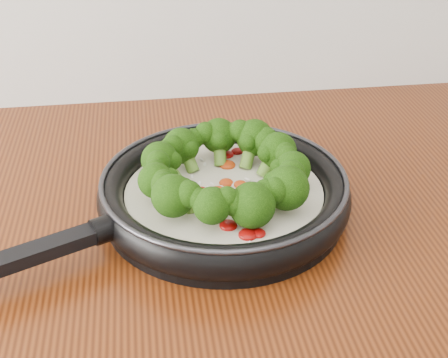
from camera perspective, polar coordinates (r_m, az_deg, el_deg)
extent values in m
cylinder|color=black|center=(0.81, 0.00, -2.67)|extent=(0.41, 0.41, 0.01)
torus|color=black|center=(0.80, 0.00, -1.23)|extent=(0.43, 0.43, 0.03)
torus|color=#2D2D33|center=(0.78, 0.00, 0.13)|extent=(0.42, 0.42, 0.01)
cube|color=black|center=(0.71, -17.28, -6.60)|extent=(0.18, 0.10, 0.02)
cylinder|color=black|center=(0.73, -10.98, -4.58)|extent=(0.04, 0.04, 0.03)
cylinder|color=beige|center=(0.80, 0.00, -1.66)|extent=(0.34, 0.34, 0.02)
ellipsoid|color=#8E0806|center=(0.73, 0.40, -4.34)|extent=(0.02, 0.02, 0.01)
ellipsoid|color=#8E0806|center=(0.79, 4.21, -1.37)|extent=(0.02, 0.02, 0.01)
ellipsoid|color=#B7350B|center=(0.79, -0.59, -1.18)|extent=(0.03, 0.03, 0.01)
ellipsoid|color=#8E0806|center=(0.79, -2.13, -1.05)|extent=(0.02, 0.02, 0.01)
ellipsoid|color=#8E0806|center=(0.71, 2.23, -5.19)|extent=(0.02, 0.02, 0.01)
ellipsoid|color=#B7350B|center=(0.77, 3.16, -2.25)|extent=(0.03, 0.03, 0.01)
ellipsoid|color=#8E0806|center=(0.87, 0.25, 2.26)|extent=(0.03, 0.03, 0.01)
ellipsoid|color=#8E0806|center=(0.78, 4.11, -1.87)|extent=(0.02, 0.02, 0.01)
ellipsoid|color=#B7350B|center=(0.80, 1.53, -0.53)|extent=(0.02, 0.02, 0.01)
ellipsoid|color=#8E0806|center=(0.88, 1.23, 2.57)|extent=(0.02, 0.02, 0.01)
ellipsoid|color=#8E0806|center=(0.77, 0.05, -1.91)|extent=(0.02, 0.02, 0.01)
ellipsoid|color=#B7350B|center=(0.81, 0.20, -0.36)|extent=(0.02, 0.02, 0.01)
ellipsoid|color=#8E0806|center=(0.85, -0.32, 1.60)|extent=(0.02, 0.02, 0.01)
ellipsoid|color=#8E0806|center=(0.84, 6.49, 0.61)|extent=(0.03, 0.03, 0.01)
ellipsoid|color=#B7350B|center=(0.85, 0.31, 1.29)|extent=(0.03, 0.03, 0.01)
ellipsoid|color=#8E0806|center=(0.71, 3.18, -5.06)|extent=(0.02, 0.02, 0.01)
ellipsoid|color=white|center=(0.80, 0.85, -0.53)|extent=(0.01, 0.01, 0.00)
ellipsoid|color=white|center=(0.70, 2.42, -5.95)|extent=(0.01, 0.01, 0.00)
ellipsoid|color=white|center=(0.85, 3.52, 1.26)|extent=(0.01, 0.01, 0.00)
ellipsoid|color=white|center=(0.85, -1.78, 1.38)|extent=(0.01, 0.01, 0.00)
ellipsoid|color=white|center=(0.80, -1.42, -0.85)|extent=(0.01, 0.01, 0.00)
ellipsoid|color=white|center=(0.81, 0.44, -0.30)|extent=(0.01, 0.01, 0.00)
ellipsoid|color=white|center=(0.82, -2.96, 0.24)|extent=(0.01, 0.01, 0.00)
ellipsoid|color=white|center=(0.82, -5.13, -0.13)|extent=(0.01, 0.01, 0.00)
ellipsoid|color=white|center=(0.81, -2.25, -0.38)|extent=(0.01, 0.01, 0.00)
ellipsoid|color=white|center=(0.86, 2.05, 1.81)|extent=(0.01, 0.01, 0.00)
ellipsoid|color=white|center=(0.80, -3.42, -0.61)|extent=(0.01, 0.01, 0.00)
ellipsoid|color=white|center=(0.86, -2.10, 1.82)|extent=(0.01, 0.01, 0.00)
ellipsoid|color=white|center=(0.79, 0.36, -1.27)|extent=(0.01, 0.01, 0.00)
ellipsoid|color=white|center=(0.79, 0.02, -1.01)|extent=(0.01, 0.01, 0.00)
ellipsoid|color=white|center=(0.81, -1.12, -0.45)|extent=(0.01, 0.01, 0.00)
ellipsoid|color=white|center=(0.80, 2.07, -0.66)|extent=(0.01, 0.01, 0.00)
ellipsoid|color=white|center=(0.76, 2.08, -2.52)|extent=(0.01, 0.01, 0.00)
ellipsoid|color=white|center=(0.81, 2.16, -0.02)|extent=(0.01, 0.01, 0.00)
ellipsoid|color=white|center=(0.86, -0.08, 1.71)|extent=(0.01, 0.01, 0.00)
ellipsoid|color=white|center=(0.80, -0.16, -0.76)|extent=(0.01, 0.01, 0.00)
cylinder|color=olive|center=(0.82, 4.04, 1.27)|extent=(0.04, 0.03, 0.04)
sphere|color=black|center=(0.83, 4.99, 2.61)|extent=(0.07, 0.07, 0.05)
sphere|color=black|center=(0.83, 3.85, 3.50)|extent=(0.04, 0.04, 0.03)
sphere|color=black|center=(0.81, 5.66, 2.37)|extent=(0.04, 0.04, 0.03)
sphere|color=black|center=(0.81, 4.02, 2.39)|extent=(0.03, 0.03, 0.03)
cylinder|color=olive|center=(0.84, 2.28, 2.20)|extent=(0.03, 0.04, 0.04)
sphere|color=black|center=(0.85, 2.84, 3.87)|extent=(0.07, 0.07, 0.05)
sphere|color=black|center=(0.85, 1.50, 4.46)|extent=(0.04, 0.04, 0.03)
sphere|color=black|center=(0.84, 3.93, 3.84)|extent=(0.04, 0.04, 0.03)
sphere|color=black|center=(0.83, 2.32, 3.49)|extent=(0.03, 0.03, 0.03)
cylinder|color=olive|center=(0.85, -0.38, 2.40)|extent=(0.02, 0.03, 0.04)
sphere|color=black|center=(0.86, -0.48, 4.04)|extent=(0.07, 0.07, 0.05)
sphere|color=black|center=(0.85, -1.70, 4.30)|extent=(0.04, 0.04, 0.03)
sphere|color=black|center=(0.85, 0.79, 4.33)|extent=(0.04, 0.04, 0.03)
sphere|color=black|center=(0.84, -0.39, 3.61)|extent=(0.03, 0.03, 0.02)
cylinder|color=olive|center=(0.83, -3.24, 1.68)|extent=(0.03, 0.04, 0.04)
sphere|color=black|center=(0.84, -3.99, 3.09)|extent=(0.07, 0.07, 0.05)
sphere|color=black|center=(0.82, -4.77, 3.03)|extent=(0.04, 0.04, 0.03)
sphere|color=black|center=(0.84, -2.84, 3.75)|extent=(0.04, 0.04, 0.03)
sphere|color=black|center=(0.82, -3.22, 2.78)|extent=(0.03, 0.03, 0.02)
cylinder|color=olive|center=(0.81, -4.81, 0.55)|extent=(0.04, 0.03, 0.04)
sphere|color=black|center=(0.81, -5.98, 1.76)|extent=(0.06, 0.06, 0.05)
sphere|color=black|center=(0.78, -6.11, 1.58)|extent=(0.04, 0.04, 0.03)
sphere|color=black|center=(0.82, -5.26, 2.69)|extent=(0.04, 0.04, 0.03)
sphere|color=black|center=(0.80, -4.79, 1.70)|extent=(0.03, 0.03, 0.02)
cylinder|color=olive|center=(0.77, -5.03, -1.05)|extent=(0.04, 0.02, 0.04)
sphere|color=black|center=(0.76, -6.35, -0.15)|extent=(0.06, 0.06, 0.04)
sphere|color=black|center=(0.74, -5.63, -0.17)|extent=(0.04, 0.04, 0.03)
sphere|color=black|center=(0.77, -6.37, 0.90)|extent=(0.03, 0.03, 0.03)
sphere|color=black|center=(0.76, -5.04, 0.21)|extent=(0.03, 0.03, 0.02)
cylinder|color=olive|center=(0.74, -3.69, -2.23)|extent=(0.04, 0.04, 0.04)
sphere|color=black|center=(0.72, -4.75, -1.57)|extent=(0.07, 0.07, 0.05)
sphere|color=black|center=(0.71, -3.33, -1.39)|extent=(0.04, 0.04, 0.03)
sphere|color=black|center=(0.73, -5.62, -0.50)|extent=(0.04, 0.04, 0.03)
sphere|color=black|center=(0.73, -3.76, -0.86)|extent=(0.03, 0.03, 0.03)
cylinder|color=olive|center=(0.73, -0.87, -2.96)|extent=(0.03, 0.04, 0.04)
sphere|color=black|center=(0.70, -1.13, -2.49)|extent=(0.06, 0.06, 0.04)
sphere|color=black|center=(0.70, 0.28, -1.79)|extent=(0.04, 0.04, 0.03)
sphere|color=black|center=(0.70, -2.42, -1.79)|extent=(0.03, 0.03, 0.03)
sphere|color=black|center=(0.71, -0.89, -1.57)|extent=(0.03, 0.03, 0.02)
cylinder|color=olive|center=(0.73, 2.05, -2.87)|extent=(0.02, 0.03, 0.04)
sphere|color=black|center=(0.71, 2.62, -2.44)|extent=(0.07, 0.07, 0.06)
sphere|color=black|center=(0.72, 3.94, -1.33)|extent=(0.05, 0.05, 0.03)
sphere|color=black|center=(0.70, 0.96, -2.21)|extent=(0.04, 0.04, 0.03)
sphere|color=black|center=(0.72, 2.04, -1.58)|extent=(0.04, 0.04, 0.03)
cylinder|color=olive|center=(0.75, 4.54, -1.67)|extent=(0.04, 0.04, 0.04)
sphere|color=black|center=(0.73, 5.84, -0.83)|extent=(0.07, 0.07, 0.05)
sphere|color=black|center=(0.75, 6.26, 0.50)|extent=(0.05, 0.05, 0.03)
sphere|color=black|center=(0.72, 4.78, -1.03)|extent=(0.04, 0.04, 0.03)
sphere|color=black|center=(0.74, 4.65, -0.28)|extent=(0.04, 0.04, 0.03)
cylinder|color=olive|center=(0.79, 5.13, -0.11)|extent=(0.03, 0.02, 0.04)
sphere|color=black|center=(0.79, 6.40, 0.96)|extent=(0.06, 0.06, 0.05)
sphere|color=black|center=(0.80, 5.85, 2.07)|extent=(0.04, 0.04, 0.03)
sphere|color=black|center=(0.77, 6.29, 0.70)|extent=(0.04, 0.04, 0.03)
sphere|color=black|center=(0.78, 5.10, 1.06)|extent=(0.03, 0.03, 0.02)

